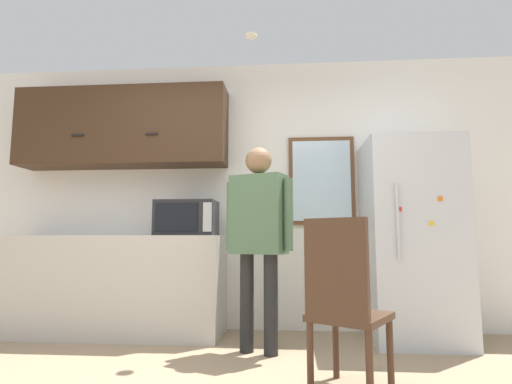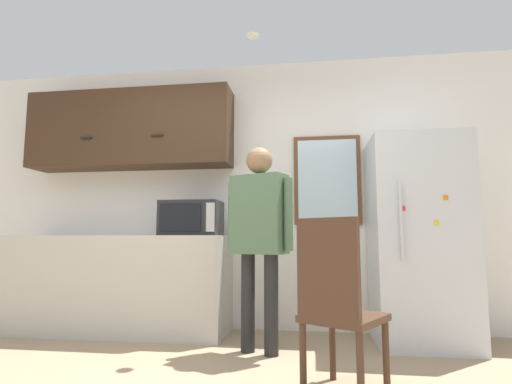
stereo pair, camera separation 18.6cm
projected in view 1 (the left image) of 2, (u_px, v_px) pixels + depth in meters
The scene contains 9 objects.
back_wall at pixel (238, 193), 4.08m from camera, with size 6.00×0.06×2.70m.
counter at pixel (111, 285), 3.72m from camera, with size 2.10×0.63×0.91m.
upper_cabinets at pixel (123, 128), 4.03m from camera, with size 2.10×0.39×0.78m.
microwave at pixel (187, 218), 3.68m from camera, with size 0.54×0.37×0.32m.
person at pixel (259, 226), 3.19m from camera, with size 0.55×0.36×1.62m.
refrigerator at pixel (412, 239), 3.51m from camera, with size 0.78×0.74×1.75m.
chair at pixel (343, 300), 2.29m from camera, with size 0.56×0.56×1.00m.
window at pixel (321, 181), 3.98m from camera, with size 0.65×0.05×0.88m.
ceiling_light at pixel (251, 35), 3.55m from camera, with size 0.11×0.11×0.01m.
Camera 1 is at (0.50, -1.98, 0.88)m, focal length 28.00 mm.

